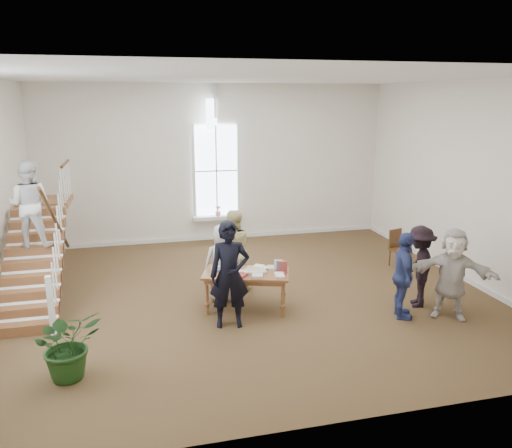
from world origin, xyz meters
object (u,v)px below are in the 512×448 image
object	(u,v)px
woman_cluster_c	(452,274)
floor_plant	(68,344)
police_officer	(230,275)
woman_cluster_b	(419,266)
side_chair	(398,246)
library_table	(247,276)
woman_cluster_a	(403,276)
elderly_woman	(223,262)
person_yellow	(233,250)

from	to	relation	value
woman_cluster_c	floor_plant	size ratio (longest dim) A/B	1.61
floor_plant	police_officer	bearing A→B (deg)	23.33
woman_cluster_c	floor_plant	bearing A→B (deg)	-142.63
woman_cluster_b	side_chair	world-z (taller)	woman_cluster_b
library_table	woman_cluster_a	world-z (taller)	woman_cluster_a
police_officer	elderly_woman	xyz separation A→B (m)	(0.10, 1.25, -0.18)
elderly_woman	woman_cluster_c	distance (m)	4.47
elderly_woman	floor_plant	size ratio (longest dim) A/B	1.49
woman_cluster_a	side_chair	size ratio (longest dim) A/B	1.82
woman_cluster_c	side_chair	distance (m)	3.03
elderly_woman	woman_cluster_b	size ratio (longest dim) A/B	0.98
police_officer	woman_cluster_a	distance (m)	3.29
person_yellow	side_chair	bearing A→B (deg)	-175.06
floor_plant	side_chair	size ratio (longest dim) A/B	1.17
police_officer	woman_cluster_b	size ratio (longest dim) A/B	1.20
elderly_woman	side_chair	world-z (taller)	elderly_woman
police_officer	side_chair	world-z (taller)	police_officer
library_table	side_chair	size ratio (longest dim) A/B	1.98
woman_cluster_a	person_yellow	bearing A→B (deg)	71.35
library_table	woman_cluster_a	size ratio (longest dim) A/B	1.09
police_officer	floor_plant	distance (m)	2.95
library_table	woman_cluster_b	distance (m)	3.45
woman_cluster_b	elderly_woman	bearing A→B (deg)	-86.97
elderly_woman	woman_cluster_a	bearing A→B (deg)	154.74
side_chair	woman_cluster_b	bearing A→B (deg)	-126.98
police_officer	elderly_woman	bearing A→B (deg)	92.82
library_table	person_yellow	bearing A→B (deg)	111.09
side_chair	woman_cluster_a	bearing A→B (deg)	-134.53
woman_cluster_a	floor_plant	size ratio (longest dim) A/B	1.55
police_officer	person_yellow	distance (m)	1.80
police_officer	library_table	bearing A→B (deg)	61.70
library_table	woman_cluster_a	bearing A→B (deg)	-3.27
library_table	floor_plant	size ratio (longest dim) A/B	1.69
police_officer	elderly_woman	size ratio (longest dim) A/B	1.23
woman_cluster_b	floor_plant	bearing A→B (deg)	-58.68
woman_cluster_a	floor_plant	distance (m)	5.99
woman_cluster_c	floor_plant	xyz separation A→B (m)	(-6.83, -0.53, -0.33)
woman_cluster_a	floor_plant	bearing A→B (deg)	115.64
woman_cluster_b	side_chair	bearing A→B (deg)	-178.95
library_table	woman_cluster_c	world-z (taller)	woman_cluster_c
library_table	woman_cluster_b	size ratio (longest dim) A/B	1.11
side_chair	police_officer	bearing A→B (deg)	-170.50
police_officer	side_chair	bearing A→B (deg)	33.85
person_yellow	woman_cluster_a	bearing A→B (deg)	139.88
floor_plant	library_table	bearing A→B (deg)	29.83
person_yellow	floor_plant	bearing A→B (deg)	40.50
woman_cluster_a	woman_cluster_b	size ratio (longest dim) A/B	1.02
library_table	person_yellow	distance (m)	1.12
library_table	side_chair	bearing A→B (deg)	39.49
woman_cluster_a	police_officer	bearing A→B (deg)	101.20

